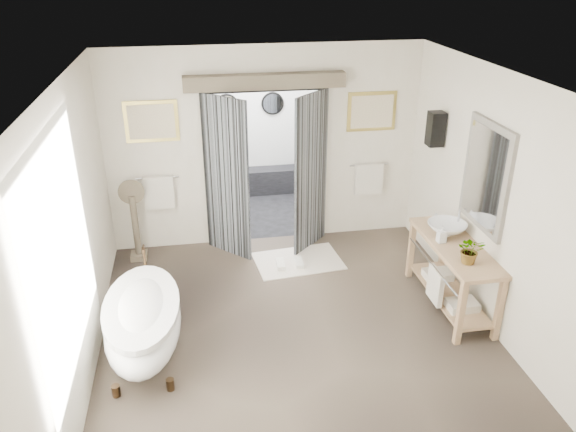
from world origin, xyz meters
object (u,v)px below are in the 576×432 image
object	(u,v)px
rug	(298,261)
basin	(447,229)
vanity	(451,270)
clawfoot_tub	(143,320)

from	to	relation	value
rug	basin	xyz separation A→B (m)	(1.63, -1.13, 0.92)
vanity	rug	bearing A→B (deg)	139.15
clawfoot_tub	rug	distance (m)	2.67
clawfoot_tub	rug	xyz separation A→B (m)	(2.01, 1.69, -0.42)
vanity	basin	size ratio (longest dim) A/B	3.34
clawfoot_tub	rug	bearing A→B (deg)	40.04
vanity	basin	xyz separation A→B (m)	(0.01, 0.27, 0.43)
clawfoot_tub	basin	xyz separation A→B (m)	(3.64, 0.56, 0.50)
basin	clawfoot_tub	bearing A→B (deg)	169.50
clawfoot_tub	basin	size ratio (longest dim) A/B	3.74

